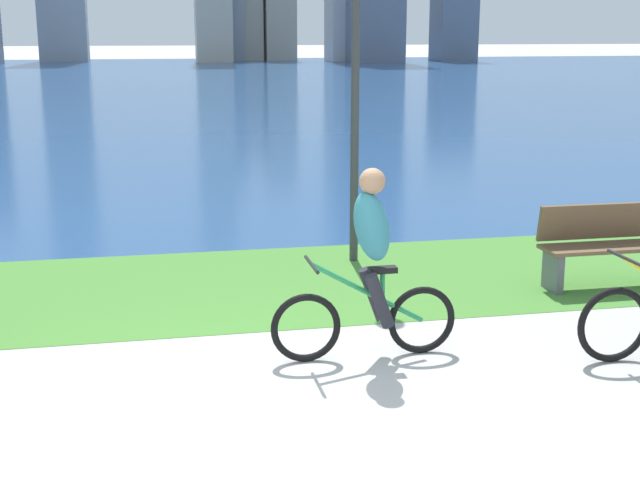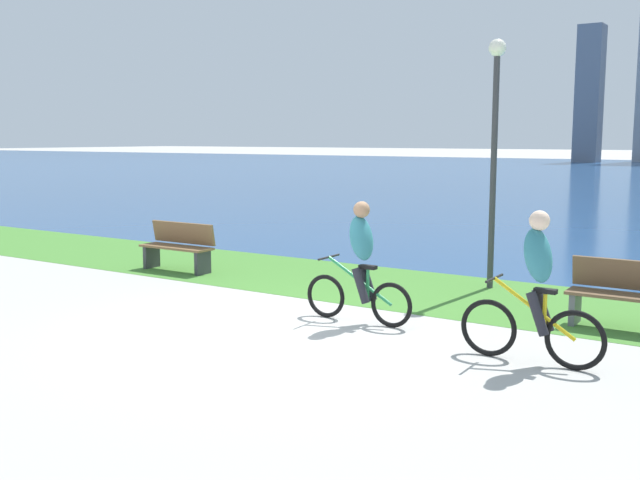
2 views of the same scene
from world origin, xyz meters
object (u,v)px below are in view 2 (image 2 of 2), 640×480
at_px(bench_near_path, 629,296).
at_px(bench_far_along_path, 178,247).
at_px(cyclist_trailing, 535,289).
at_px(lamppost_tall, 495,128).
at_px(cyclist_lead, 360,262).

distance_m(bench_near_path, bench_far_along_path, 7.89).
bearing_deg(cyclist_trailing, bench_near_path, 74.27).
bearing_deg(cyclist_trailing, lamppost_tall, 116.51).
xyz_separation_m(cyclist_trailing, lamppost_tall, (-1.85, 3.71, 1.78)).
distance_m(cyclist_trailing, lamppost_tall, 4.51).
bearing_deg(bench_near_path, cyclist_trailing, -105.73).
bearing_deg(bench_far_along_path, cyclist_trailing, -15.91).
relative_size(cyclist_trailing, lamppost_tall, 0.42).
bearing_deg(bench_near_path, lamppost_tall, 146.54).
distance_m(cyclist_lead, lamppost_tall, 3.71).
relative_size(bench_near_path, bench_far_along_path, 1.00).
bearing_deg(bench_far_along_path, cyclist_lead, -17.92).
distance_m(cyclist_lead, bench_near_path, 3.49).
height_order(bench_near_path, lamppost_tall, lamppost_tall).
bearing_deg(cyclist_lead, bench_far_along_path, 162.08).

